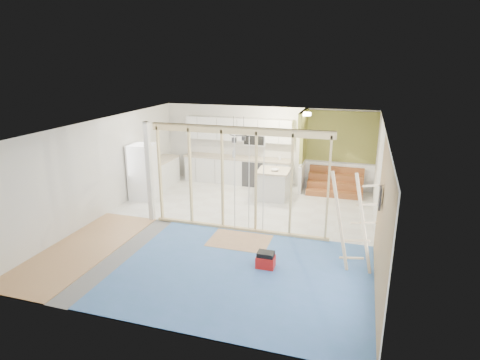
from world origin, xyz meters
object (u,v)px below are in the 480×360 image
(toolbox, at_px, (266,260))
(ladder, at_px, (355,223))
(island, at_px, (273,185))
(fridge, at_px, (143,172))

(toolbox, height_order, ladder, ladder)
(island, bearing_deg, toolbox, -81.46)
(fridge, relative_size, ladder, 0.84)
(island, bearing_deg, fridge, -165.26)
(ladder, bearing_deg, fridge, 167.77)
(island, xyz_separation_m, ladder, (2.42, -3.73, 0.58))
(toolbox, bearing_deg, fridge, 145.62)
(island, height_order, ladder, ladder)
(toolbox, bearing_deg, island, 100.07)
(ladder, bearing_deg, toolbox, -155.58)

